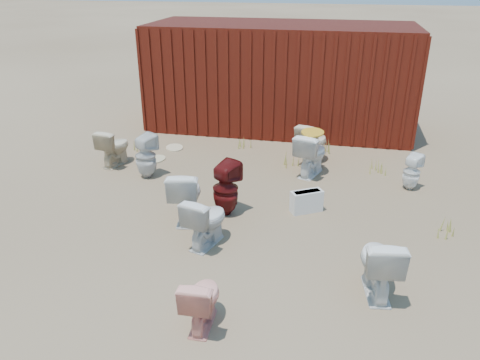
% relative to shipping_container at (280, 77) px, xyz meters
% --- Properties ---
extents(ground, '(100.00, 100.00, 0.00)m').
position_rel_shipping_container_xyz_m(ground, '(0.00, -5.20, -1.20)').
color(ground, brown).
rests_on(ground, ground).
extents(shipping_container, '(6.00, 2.40, 2.40)m').
position_rel_shipping_container_xyz_m(shipping_container, '(0.00, 0.00, 0.00)').
color(shipping_container, '#490F0C').
rests_on(shipping_container, ground).
extents(toilet_front_a, '(0.60, 0.88, 0.84)m').
position_rel_shipping_container_xyz_m(toilet_front_a, '(-0.75, -5.00, -0.78)').
color(toilet_front_a, silver).
rests_on(toilet_front_a, ground).
extents(toilet_front_pink, '(0.38, 0.64, 0.65)m').
position_rel_shipping_container_xyz_m(toilet_front_pink, '(0.14, -7.21, -0.88)').
color(toilet_front_pink, '#F69E8E').
rests_on(toilet_front_pink, ground).
extents(toilet_front_c, '(0.61, 0.82, 0.74)m').
position_rel_shipping_container_xyz_m(toilet_front_c, '(-0.26, -5.63, -0.83)').
color(toilet_front_c, silver).
rests_on(toilet_front_c, ground).
extents(toilet_front_maroon, '(0.53, 0.54, 0.87)m').
position_rel_shipping_container_xyz_m(toilet_front_maroon, '(-0.20, -4.72, -0.76)').
color(toilet_front_maroon, '#550E0E').
rests_on(toilet_front_maroon, ground).
extents(toilet_front_e, '(0.55, 0.84, 0.80)m').
position_rel_shipping_container_xyz_m(toilet_front_e, '(2.00, -6.25, -0.80)').
color(toilet_front_e, white).
rests_on(toilet_front_e, ground).
extents(toilet_back_a, '(0.50, 0.51, 0.82)m').
position_rel_shipping_container_xyz_m(toilet_back_a, '(-1.96, -3.62, -0.79)').
color(toilet_back_a, silver).
rests_on(toilet_back_a, ground).
extents(toilet_back_beige_left, '(0.53, 0.78, 0.73)m').
position_rel_shipping_container_xyz_m(toilet_back_beige_left, '(-2.81, -3.18, -0.83)').
color(toilet_back_beige_left, beige).
rests_on(toilet_back_beige_left, ground).
extents(toilet_back_beige_right, '(0.71, 0.92, 0.83)m').
position_rel_shipping_container_xyz_m(toilet_back_beige_right, '(0.96, -2.28, -0.79)').
color(toilet_back_beige_right, beige).
rests_on(toilet_back_beige_right, ground).
extents(toilet_back_yellowlid, '(0.69, 0.90, 0.81)m').
position_rel_shipping_container_xyz_m(toilet_back_yellowlid, '(0.98, -2.87, -0.79)').
color(toilet_back_yellowlid, white).
rests_on(toilet_back_yellowlid, ground).
extents(toilet_back_e, '(0.40, 0.41, 0.64)m').
position_rel_shipping_container_xyz_m(toilet_back_e, '(2.73, -3.16, -0.88)').
color(toilet_back_e, white).
rests_on(toilet_back_e, ground).
extents(yellow_lid, '(0.41, 0.51, 0.02)m').
position_rel_shipping_container_xyz_m(yellow_lid, '(0.98, -2.87, -0.38)').
color(yellow_lid, gold).
rests_on(yellow_lid, toilet_back_yellowlid).
extents(loose_tank, '(0.53, 0.43, 0.35)m').
position_rel_shipping_container_xyz_m(loose_tank, '(1.03, -4.37, -1.02)').
color(loose_tank, silver).
rests_on(loose_tank, ground).
extents(loose_lid_near, '(0.51, 0.59, 0.02)m').
position_rel_shipping_container_xyz_m(loose_lid_near, '(-2.14, -2.80, -1.19)').
color(loose_lid_near, '#C4BC8E').
rests_on(loose_lid_near, ground).
extents(loose_lid_far, '(0.52, 0.57, 0.02)m').
position_rel_shipping_container_xyz_m(loose_lid_far, '(-1.98, -2.07, -1.19)').
color(loose_lid_far, beige).
rests_on(loose_lid_far, ground).
extents(weed_clump_a, '(0.36, 0.36, 0.30)m').
position_rel_shipping_container_xyz_m(weed_clump_a, '(-2.59, -2.31, -1.05)').
color(weed_clump_a, '#9F9B3F').
rests_on(weed_clump_a, ground).
extents(weed_clump_b, '(0.32, 0.32, 0.28)m').
position_rel_shipping_container_xyz_m(weed_clump_b, '(0.59, -2.63, -1.06)').
color(weed_clump_b, '#9F9B3F').
rests_on(weed_clump_b, ground).
extents(weed_clump_c, '(0.36, 0.36, 0.28)m').
position_rel_shipping_container_xyz_m(weed_clump_c, '(2.25, -2.53, -1.06)').
color(weed_clump_c, '#9F9B3F').
rests_on(weed_clump_c, ground).
extents(weed_clump_d, '(0.30, 0.30, 0.25)m').
position_rel_shipping_container_xyz_m(weed_clump_d, '(-0.51, -1.73, -1.08)').
color(weed_clump_d, '#9F9B3F').
rests_on(weed_clump_d, ground).
extents(weed_clump_e, '(0.34, 0.34, 0.34)m').
position_rel_shipping_container_xyz_m(weed_clump_e, '(1.18, -1.70, -1.03)').
color(weed_clump_e, '#9F9B3F').
rests_on(weed_clump_e, ground).
extents(weed_clump_f, '(0.28, 0.28, 0.24)m').
position_rel_shipping_container_xyz_m(weed_clump_f, '(3.06, -4.68, -1.08)').
color(weed_clump_f, '#9F9B3F').
rests_on(weed_clump_f, ground).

